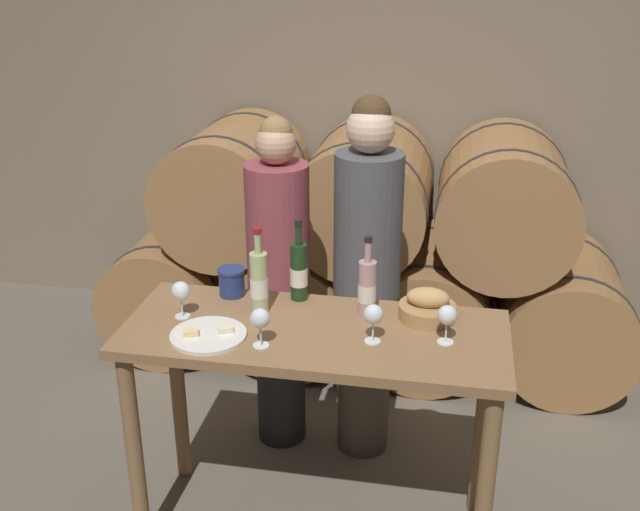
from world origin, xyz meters
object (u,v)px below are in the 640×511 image
at_px(blue_crock, 232,281).
at_px(bread_basket, 427,307).
at_px(wine_bottle_white, 259,282).
at_px(wine_glass_left, 260,319).
at_px(wine_bottle_rose, 367,287).
at_px(tasting_table, 314,367).
at_px(cheese_plate, 208,335).
at_px(person_right, 367,279).
at_px(wine_glass_center, 373,315).
at_px(person_left, 279,284).
at_px(wine_glass_far_left, 181,292).
at_px(wine_glass_right, 447,316).
at_px(wine_bottle_red, 299,271).

xyz_separation_m(blue_crock, bread_basket, (0.79, -0.06, -0.02)).
distance_m(wine_bottle_white, wine_glass_left, 0.28).
bearing_deg(wine_bottle_rose, tasting_table, -137.49).
xyz_separation_m(wine_bottle_rose, cheese_plate, (-0.55, -0.29, -0.11)).
relative_size(wine_bottle_rose, cheese_plate, 1.15).
distance_m(person_right, wine_glass_center, 0.68).
bearing_deg(wine_glass_center, person_left, 127.68).
relative_size(wine_bottle_white, wine_bottle_rose, 1.07).
xyz_separation_m(person_right, wine_glass_far_left, (-0.64, -0.60, 0.16)).
bearing_deg(wine_glass_far_left, wine_glass_right, -1.06).
bearing_deg(wine_glass_left, person_left, 98.88).
relative_size(wine_glass_left, wine_glass_right, 1.00).
relative_size(wine_bottle_red, cheese_plate, 1.21).
height_order(wine_glass_far_left, wine_glass_right, same).
xyz_separation_m(wine_bottle_red, bread_basket, (0.52, -0.08, -0.07)).
distance_m(wine_glass_left, wine_glass_right, 0.66).
relative_size(wine_bottle_red, wine_glass_right, 2.30).
bearing_deg(cheese_plate, wine_bottle_red, 55.25).
bearing_deg(tasting_table, bread_basket, 22.29).
distance_m(wine_bottle_red, wine_bottle_rose, 0.30).
distance_m(bread_basket, wine_glass_right, 0.20).
height_order(wine_bottle_rose, blue_crock, wine_bottle_rose).
bearing_deg(wine_glass_far_left, person_right, 43.00).
distance_m(tasting_table, wine_bottle_white, 0.39).
relative_size(tasting_table, cheese_plate, 5.13).
bearing_deg(wine_bottle_rose, wine_glass_far_left, -167.48).
xyz_separation_m(wine_bottle_rose, blue_crock, (-0.56, 0.07, -0.05)).
relative_size(wine_bottle_white, wine_glass_far_left, 2.35).
height_order(bread_basket, wine_glass_left, wine_glass_left).
relative_size(wine_bottle_red, wine_glass_center, 2.30).
bearing_deg(wine_glass_left, wine_glass_center, 15.01).
bearing_deg(wine_glass_far_left, wine_glass_left, -24.86).
height_order(tasting_table, wine_glass_far_left, wine_glass_far_left).
xyz_separation_m(wine_bottle_white, wine_glass_right, (0.72, -0.12, -0.02)).
xyz_separation_m(person_right, wine_glass_left, (-0.28, -0.76, 0.16)).
bearing_deg(wine_bottle_white, cheese_plate, -118.94).
bearing_deg(wine_glass_far_left, wine_bottle_rose, 12.52).
distance_m(person_right, wine_bottle_rose, 0.48).
relative_size(person_right, wine_glass_center, 11.59).
bearing_deg(wine_bottle_rose, person_right, 96.97).
relative_size(wine_glass_far_left, wine_glass_right, 1.00).
bearing_deg(wine_bottle_red, wine_glass_center, -41.84).
bearing_deg(cheese_plate, wine_glass_left, -8.11).
relative_size(wine_glass_far_left, wine_glass_center, 1.00).
xyz_separation_m(wine_bottle_red, wine_glass_left, (-0.05, -0.40, -0.02)).
distance_m(person_left, wine_glass_far_left, 0.68).
bearing_deg(wine_glass_center, cheese_plate, -172.84).
height_order(blue_crock, wine_glass_far_left, wine_glass_far_left).
distance_m(tasting_table, wine_glass_center, 0.36).
xyz_separation_m(blue_crock, wine_glass_far_left, (-0.13, -0.22, 0.04)).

